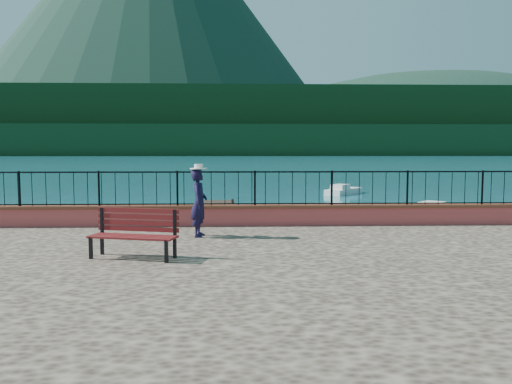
{
  "coord_description": "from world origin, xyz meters",
  "views": [
    {
      "loc": [
        -0.79,
        -10.44,
        3.35
      ],
      "look_at": [
        -0.33,
        2.0,
        2.3
      ],
      "focal_mm": 35.0,
      "sensor_mm": 36.0,
      "label": 1
    }
  ],
  "objects": [
    {
      "name": "boat_0",
      "position": [
        -5.72,
        6.72,
        0.4
      ],
      "size": [
        3.9,
        2.02,
        0.8
      ],
      "primitive_type": "cube",
      "rotation": [
        0.0,
        0.0,
        -0.2
      ],
      "color": "silver",
      "rests_on": "ground"
    },
    {
      "name": "park_bench",
      "position": [
        -2.86,
        -0.57,
        1.49
      ],
      "size": [
        1.84,
        0.99,
        0.97
      ],
      "rotation": [
        0.0,
        0.0,
        -0.25
      ],
      "color": "black",
      "rests_on": "promenade"
    },
    {
      "name": "ground",
      "position": [
        0.0,
        0.0,
        0.0
      ],
      "size": [
        2000.0,
        2000.0,
        0.0
      ],
      "primitive_type": "plane",
      "color": "#19596B",
      "rests_on": "ground"
    },
    {
      "name": "hat",
      "position": [
        -1.75,
        1.89,
        2.94
      ],
      "size": [
        0.44,
        0.44,
        0.12
      ],
      "primitive_type": "cylinder",
      "color": "white",
      "rests_on": "person"
    },
    {
      "name": "volcano",
      "position": [
        -120.0,
        700.0,
        190.0
      ],
      "size": [
        560.0,
        560.0,
        380.0
      ],
      "primitive_type": "cone",
      "color": "#142D23",
      "rests_on": "ground"
    },
    {
      "name": "parapet",
      "position": [
        0.0,
        3.7,
        1.49
      ],
      "size": [
        28.0,
        0.46,
        0.58
      ],
      "primitive_type": "cube",
      "color": "#C34746",
      "rests_on": "promenade"
    },
    {
      "name": "boat_2",
      "position": [
        9.27,
        14.32,
        0.4
      ],
      "size": [
        3.52,
        3.68,
        0.8
      ],
      "primitive_type": "cube",
      "rotation": [
        0.0,
        0.0,
        0.83
      ],
      "color": "silver",
      "rests_on": "ground"
    },
    {
      "name": "foothills",
      "position": [
        0.0,
        360.0,
        22.0
      ],
      "size": [
        900.0,
        120.0,
        44.0
      ],
      "primitive_type": "cube",
      "color": "black",
      "rests_on": "ground"
    },
    {
      "name": "railing",
      "position": [
        0.0,
        3.7,
        2.25
      ],
      "size": [
        27.0,
        0.05,
        0.95
      ],
      "primitive_type": "cube",
      "color": "black",
      "rests_on": "parapet"
    },
    {
      "name": "person",
      "position": [
        -1.75,
        1.89,
        2.04
      ],
      "size": [
        0.44,
        0.64,
        1.68
      ],
      "primitive_type": "imported",
      "rotation": [
        0.0,
        0.0,
        1.5
      ],
      "color": "black",
      "rests_on": "promenade"
    },
    {
      "name": "dock",
      "position": [
        -2.0,
        12.0,
        0.15
      ],
      "size": [
        2.0,
        16.0,
        0.3
      ],
      "primitive_type": "cube",
      "color": "#2D231C",
      "rests_on": "ground"
    },
    {
      "name": "boat_5",
      "position": [
        7.29,
        27.16,
        0.4
      ],
      "size": [
        3.47,
        3.97,
        0.8
      ],
      "primitive_type": "cube",
      "rotation": [
        0.0,
        0.0,
        0.92
      ],
      "color": "silver",
      "rests_on": "ground"
    },
    {
      "name": "boat_1",
      "position": [
        2.75,
        13.12,
        0.4
      ],
      "size": [
        3.35,
        1.51,
        0.8
      ],
      "primitive_type": "cube",
      "rotation": [
        0.0,
        0.0,
        0.07
      ],
      "color": "white",
      "rests_on": "ground"
    },
    {
      "name": "far_forest",
      "position": [
        0.0,
        300.0,
        9.0
      ],
      "size": [
        900.0,
        60.0,
        18.0
      ],
      "primitive_type": "cube",
      "color": "black",
      "rests_on": "ground"
    },
    {
      "name": "companion_hill",
      "position": [
        220.0,
        560.0,
        0.0
      ],
      "size": [
        448.0,
        384.0,
        180.0
      ],
      "primitive_type": "ellipsoid",
      "color": "#142D23",
      "rests_on": "ground"
    }
  ]
}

